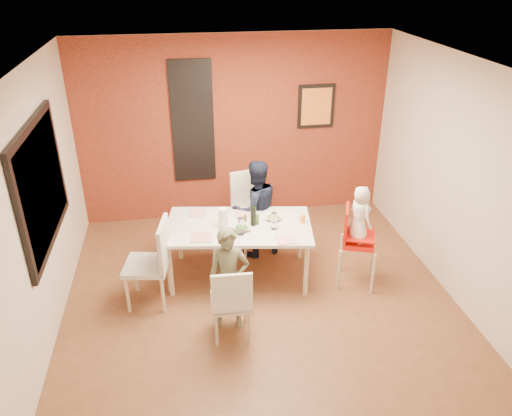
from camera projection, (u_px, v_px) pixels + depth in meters
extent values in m
plane|color=brown|center=(260.00, 298.00, 5.90)|extent=(4.50, 4.50, 0.00)
cube|color=white|center=(261.00, 66.00, 4.66)|extent=(4.50, 4.50, 0.02)
cube|color=beige|center=(234.00, 129.00, 7.26)|extent=(4.50, 0.02, 2.70)
cube|color=beige|center=(318.00, 341.00, 3.30)|extent=(4.50, 0.02, 2.70)
cube|color=beige|center=(38.00, 211.00, 4.96)|extent=(0.02, 4.50, 2.70)
cube|color=beige|center=(458.00, 182.00, 5.60)|extent=(0.02, 4.50, 2.70)
cube|color=maroon|center=(235.00, 130.00, 7.24)|extent=(4.50, 0.02, 2.70)
cube|color=black|center=(41.00, 185.00, 5.05)|extent=(0.05, 1.70, 1.30)
cube|color=black|center=(43.00, 185.00, 5.05)|extent=(0.02, 1.55, 1.15)
cube|color=silver|center=(193.00, 122.00, 7.07)|extent=(0.55, 0.03, 1.70)
cube|color=black|center=(193.00, 122.00, 7.07)|extent=(0.60, 0.03, 1.76)
cube|color=black|center=(316.00, 106.00, 7.26)|extent=(0.54, 0.03, 0.64)
cube|color=orange|center=(316.00, 107.00, 7.24)|extent=(0.44, 0.01, 0.54)
cube|color=silver|center=(239.00, 226.00, 6.01)|extent=(1.87, 1.22, 0.04)
cylinder|color=beige|center=(170.00, 271.00, 5.80)|extent=(0.06, 0.06, 0.69)
cylinder|color=beige|center=(179.00, 236.00, 6.52)|extent=(0.06, 0.06, 0.69)
cylinder|color=beige|center=(306.00, 270.00, 5.82)|extent=(0.06, 0.06, 0.69)
cylinder|color=beige|center=(300.00, 235.00, 6.54)|extent=(0.06, 0.06, 0.69)
cube|color=silver|center=(231.00, 302.00, 5.17)|extent=(0.42, 0.42, 0.05)
cube|color=silver|center=(232.00, 294.00, 4.90)|extent=(0.41, 0.05, 0.47)
cylinder|color=tan|center=(245.00, 307.00, 5.43)|extent=(0.03, 0.03, 0.40)
cylinder|color=tan|center=(249.00, 327.00, 5.14)|extent=(0.03, 0.03, 0.40)
cylinder|color=tan|center=(215.00, 309.00, 5.40)|extent=(0.03, 0.03, 0.40)
cylinder|color=tan|center=(217.00, 330.00, 5.10)|extent=(0.03, 0.03, 0.40)
cube|color=silver|center=(254.00, 214.00, 6.72)|extent=(0.59, 0.59, 0.06)
cube|color=silver|center=(247.00, 189.00, 6.77)|extent=(0.49, 0.15, 0.55)
cylinder|color=#C8B795|center=(245.00, 241.00, 6.60)|extent=(0.04, 0.04, 0.48)
cylinder|color=#C8B795|center=(235.00, 227.00, 6.93)|extent=(0.04, 0.04, 0.48)
cylinder|color=#C8B795|center=(273.00, 235.00, 6.74)|extent=(0.04, 0.04, 0.48)
cylinder|color=#C8B795|center=(261.00, 222.00, 7.07)|extent=(0.04, 0.04, 0.48)
cube|color=beige|center=(147.00, 266.00, 5.63)|extent=(0.56, 0.56, 0.05)
cube|color=beige|center=(164.00, 245.00, 5.50)|extent=(0.13, 0.48, 0.55)
cylinder|color=beige|center=(136.00, 274.00, 5.92)|extent=(0.04, 0.04, 0.47)
cylinder|color=beige|center=(169.00, 274.00, 5.92)|extent=(0.04, 0.04, 0.47)
cylinder|color=beige|center=(128.00, 295.00, 5.57)|extent=(0.04, 0.04, 0.47)
cylinder|color=beige|center=(163.00, 295.00, 5.57)|extent=(0.04, 0.04, 0.47)
cube|color=red|center=(359.00, 242.00, 5.93)|extent=(0.46, 0.46, 0.05)
cube|color=red|center=(346.00, 223.00, 5.86)|extent=(0.15, 0.34, 0.42)
cube|color=red|center=(359.00, 235.00, 5.89)|extent=(0.46, 0.46, 0.02)
cylinder|color=#C5B592|center=(373.00, 274.00, 5.86)|extent=(0.03, 0.03, 0.55)
cylinder|color=#C5B592|center=(339.00, 270.00, 5.93)|extent=(0.03, 0.03, 0.55)
cylinder|color=#C5B592|center=(373.00, 256.00, 6.21)|extent=(0.03, 0.03, 0.55)
cylinder|color=#C5B592|center=(341.00, 253.00, 6.28)|extent=(0.03, 0.03, 0.55)
imported|color=brown|center=(229.00, 279.00, 5.23)|extent=(0.46, 0.33, 1.18)
imported|color=black|center=(256.00, 209.00, 6.50)|extent=(0.76, 0.66, 1.33)
imported|color=silver|center=(360.00, 214.00, 5.76)|extent=(0.32, 0.39, 0.69)
cube|color=silver|center=(202.00, 237.00, 5.73)|extent=(0.27, 0.27, 0.01)
cube|color=white|center=(243.00, 213.00, 6.25)|extent=(0.22, 0.22, 0.01)
cube|color=white|center=(286.00, 239.00, 5.68)|extent=(0.24, 0.24, 0.01)
cube|color=white|center=(197.00, 213.00, 6.25)|extent=(0.24, 0.24, 0.01)
imported|color=silver|center=(242.00, 228.00, 5.87)|extent=(0.26, 0.26, 0.05)
imported|color=white|center=(274.00, 218.00, 6.11)|extent=(0.26, 0.26, 0.05)
cylinder|color=black|center=(253.00, 216.00, 5.94)|extent=(0.07, 0.07, 0.25)
cylinder|color=silver|center=(241.00, 226.00, 5.74)|extent=(0.07, 0.07, 0.21)
cylinder|color=white|center=(274.00, 221.00, 5.87)|extent=(0.07, 0.07, 0.21)
cylinder|color=silver|center=(223.00, 218.00, 5.91)|extent=(0.11, 0.11, 0.24)
cylinder|color=red|center=(252.00, 219.00, 5.99)|extent=(0.03, 0.03, 0.14)
cylinder|color=#397527|center=(258.00, 219.00, 5.98)|extent=(0.04, 0.04, 0.14)
cylinder|color=brown|center=(245.00, 220.00, 5.97)|extent=(0.04, 0.04, 0.14)
cylinder|color=orange|center=(303.00, 219.00, 6.03)|extent=(0.06, 0.06, 0.10)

